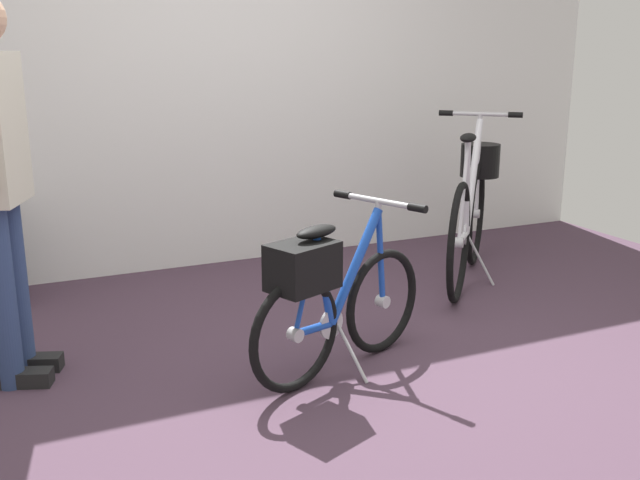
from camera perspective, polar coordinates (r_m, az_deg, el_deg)
ground_plane at (r=3.34m, az=2.42°, el=-10.44°), size 6.04×6.04×0.00m
back_wall at (r=4.90m, az=-8.50°, el=15.05°), size 6.04×0.10×2.92m
folding_bike_foreground at (r=3.19m, az=0.81°, el=-4.39°), size 1.03×0.58×0.77m
display_bike_left at (r=4.70m, az=11.82°, el=2.73°), size 1.06×1.13×1.04m
rolling_suitcase at (r=4.54m, az=-23.61°, el=-1.04°), size 0.18×0.36×0.83m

